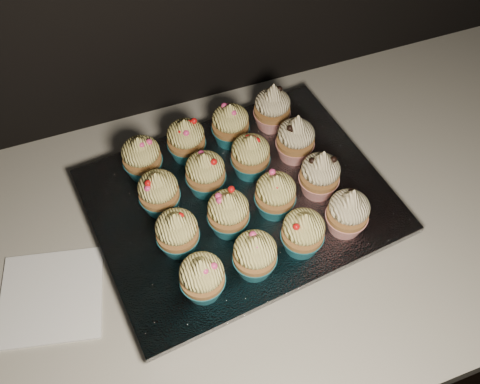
{
  "coord_description": "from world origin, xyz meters",
  "views": [
    {
      "loc": [
        -0.31,
        1.28,
        1.62
      ],
      "look_at": [
        -0.14,
        1.73,
        0.95
      ],
      "focal_mm": 40.0,
      "sensor_mm": 36.0,
      "label": 1
    }
  ],
  "objects": [
    {
      "name": "cabinet",
      "position": [
        0.0,
        1.7,
        0.43
      ],
      "size": [
        2.4,
        0.6,
        0.86
      ],
      "primitive_type": "cube",
      "color": "black",
      "rests_on": "ground"
    },
    {
      "name": "worktop",
      "position": [
        0.0,
        1.7,
        0.88
      ],
      "size": [
        2.44,
        0.64,
        0.04
      ],
      "primitive_type": "cube",
      "color": "beige",
      "rests_on": "cabinet"
    },
    {
      "name": "napkin",
      "position": [
        -0.45,
        1.68,
        0.9
      ],
      "size": [
        0.17,
        0.17,
        0.0
      ],
      "primitive_type": "cube",
      "rotation": [
        0.0,
        0.0,
        -0.22
      ],
      "color": "white",
      "rests_on": "worktop"
    },
    {
      "name": "baking_tray",
      "position": [
        -0.14,
        1.73,
        0.91
      ],
      "size": [
        0.45,
        0.36,
        0.02
      ],
      "primitive_type": "cube",
      "rotation": [
        0.0,
        0.0,
        0.11
      ],
      "color": "black",
      "rests_on": "worktop"
    },
    {
      "name": "foil_lining",
      "position": [
        -0.14,
        1.73,
        0.93
      ],
      "size": [
        0.48,
        0.4,
        0.01
      ],
      "primitive_type": "cube",
      "rotation": [
        0.0,
        0.0,
        0.11
      ],
      "color": "silver",
      "rests_on": "baking_tray"
    },
    {
      "name": "cupcake_0",
      "position": [
        -0.24,
        1.6,
        0.97
      ],
      "size": [
        0.06,
        0.06,
        0.08
      ],
      "color": "#1B6E7F",
      "rests_on": "foil_lining"
    },
    {
      "name": "cupcake_1",
      "position": [
        -0.16,
        1.61,
        0.97
      ],
      "size": [
        0.06,
        0.06,
        0.08
      ],
      "color": "#1B6E7F",
      "rests_on": "foil_lining"
    },
    {
      "name": "cupcake_2",
      "position": [
        -0.08,
        1.62,
        0.97
      ],
      "size": [
        0.06,
        0.06,
        0.08
      ],
      "color": "#1B6E7F",
      "rests_on": "foil_lining"
    },
    {
      "name": "cupcake_3",
      "position": [
        -0.01,
        1.63,
        0.97
      ],
      "size": [
        0.06,
        0.06,
        0.1
      ],
      "color": "#B31D18",
      "rests_on": "foil_lining"
    },
    {
      "name": "cupcake_4",
      "position": [
        -0.25,
        1.68,
        0.97
      ],
      "size": [
        0.06,
        0.06,
        0.08
      ],
      "color": "#1B6E7F",
      "rests_on": "foil_lining"
    },
    {
      "name": "cupcake_5",
      "position": [
        -0.17,
        1.69,
        0.97
      ],
      "size": [
        0.06,
        0.06,
        0.08
      ],
      "color": "#1B6E7F",
      "rests_on": "foil_lining"
    },
    {
      "name": "cupcake_6",
      "position": [
        -0.1,
        1.69,
        0.97
      ],
      "size": [
        0.06,
        0.06,
        0.08
      ],
      "color": "#1B6E7F",
      "rests_on": "foil_lining"
    },
    {
      "name": "cupcake_7",
      "position": [
        -0.02,
        1.7,
        0.97
      ],
      "size": [
        0.06,
        0.06,
        0.1
      ],
      "color": "#B31D18",
      "rests_on": "foil_lining"
    },
    {
      "name": "cupcake_8",
      "position": [
        -0.26,
        1.76,
        0.97
      ],
      "size": [
        0.06,
        0.06,
        0.08
      ],
      "color": "#1B6E7F",
      "rests_on": "foil_lining"
    },
    {
      "name": "cupcake_9",
      "position": [
        -0.18,
        1.77,
        0.97
      ],
      "size": [
        0.06,
        0.06,
        0.08
      ],
      "color": "#1B6E7F",
      "rests_on": "foil_lining"
    },
    {
      "name": "cupcake_10",
      "position": [
        -0.1,
        1.78,
        0.97
      ],
      "size": [
        0.06,
        0.06,
        0.08
      ],
      "color": "#1B6E7F",
      "rests_on": "foil_lining"
    },
    {
      "name": "cupcake_11",
      "position": [
        -0.02,
        1.78,
        0.97
      ],
      "size": [
        0.06,
        0.06,
        0.1
      ],
      "color": "#B31D18",
      "rests_on": "foil_lining"
    },
    {
      "name": "cupcake_12",
      "position": [
        -0.27,
        1.83,
        0.97
      ],
      "size": [
        0.06,
        0.06,
        0.08
      ],
      "color": "#1B6E7F",
      "rests_on": "foil_lining"
    },
    {
      "name": "cupcake_13",
      "position": [
        -0.19,
        1.85,
        0.97
      ],
      "size": [
        0.06,
        0.06,
        0.08
      ],
      "color": "#1B6E7F",
      "rests_on": "foil_lining"
    },
    {
      "name": "cupcake_14",
      "position": [
        -0.11,
        1.85,
        0.97
      ],
      "size": [
        0.06,
        0.06,
        0.08
      ],
      "color": "#1B6E7F",
      "rests_on": "foil_lining"
    },
    {
      "name": "cupcake_15",
      "position": [
        -0.03,
        1.86,
        0.97
      ],
      "size": [
        0.06,
        0.06,
        0.1
      ],
      "color": "#B31D18",
      "rests_on": "foil_lining"
    }
  ]
}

